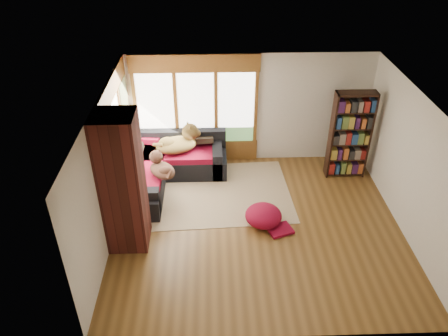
# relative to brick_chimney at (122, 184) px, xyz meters

# --- Properties ---
(floor) EXTENTS (5.50, 5.50, 0.00)m
(floor) POSITION_rel_brick_chimney_xyz_m (2.40, 0.35, -1.30)
(floor) COLOR brown
(floor) RESTS_ON ground
(ceiling) EXTENTS (5.50, 5.50, 0.00)m
(ceiling) POSITION_rel_brick_chimney_xyz_m (2.40, 0.35, 1.30)
(ceiling) COLOR white
(wall_back) EXTENTS (5.50, 0.04, 2.60)m
(wall_back) POSITION_rel_brick_chimney_xyz_m (2.40, 2.85, 0.00)
(wall_back) COLOR silver
(wall_back) RESTS_ON ground
(wall_front) EXTENTS (5.50, 0.04, 2.60)m
(wall_front) POSITION_rel_brick_chimney_xyz_m (2.40, -2.15, 0.00)
(wall_front) COLOR silver
(wall_front) RESTS_ON ground
(wall_left) EXTENTS (0.04, 5.00, 2.60)m
(wall_left) POSITION_rel_brick_chimney_xyz_m (-0.35, 0.35, 0.00)
(wall_left) COLOR silver
(wall_left) RESTS_ON ground
(wall_right) EXTENTS (0.04, 5.00, 2.60)m
(wall_right) POSITION_rel_brick_chimney_xyz_m (5.15, 0.35, 0.00)
(wall_right) COLOR silver
(wall_right) RESTS_ON ground
(windows_back) EXTENTS (2.82, 0.10, 1.90)m
(windows_back) POSITION_rel_brick_chimney_xyz_m (1.20, 2.82, 0.05)
(windows_back) COLOR brown
(windows_back) RESTS_ON wall_back
(windows_left) EXTENTS (0.10, 2.62, 1.90)m
(windows_left) POSITION_rel_brick_chimney_xyz_m (-0.32, 1.55, 0.05)
(windows_left) COLOR brown
(windows_left) RESTS_ON wall_left
(roller_blind) EXTENTS (0.03, 0.72, 0.90)m
(roller_blind) POSITION_rel_brick_chimney_xyz_m (-0.29, 2.38, 0.45)
(roller_blind) COLOR #768255
(roller_blind) RESTS_ON wall_left
(brick_chimney) EXTENTS (0.70, 0.70, 2.60)m
(brick_chimney) POSITION_rel_brick_chimney_xyz_m (0.00, 0.00, 0.00)
(brick_chimney) COLOR #471914
(brick_chimney) RESTS_ON ground
(sectional_sofa) EXTENTS (2.20, 2.20, 0.80)m
(sectional_sofa) POSITION_rel_brick_chimney_xyz_m (0.45, 2.05, -1.00)
(sectional_sofa) COLOR black
(sectional_sofa) RESTS_ON ground
(area_rug) EXTENTS (3.12, 2.45, 0.01)m
(area_rug) POSITION_rel_brick_chimney_xyz_m (1.68, 1.44, -1.29)
(area_rug) COLOR beige
(area_rug) RESTS_ON ground
(bookshelf) EXTENTS (0.86, 0.29, 2.01)m
(bookshelf) POSITION_rel_brick_chimney_xyz_m (4.54, 2.08, -0.29)
(bookshelf) COLOR black
(bookshelf) RESTS_ON ground
(pouf) EXTENTS (0.79, 0.79, 0.39)m
(pouf) POSITION_rel_brick_chimney_xyz_m (2.52, 0.41, -1.10)
(pouf) COLOR maroon
(pouf) RESTS_ON area_rug
(dog_tan) EXTENTS (1.08, 0.85, 0.53)m
(dog_tan) POSITION_rel_brick_chimney_xyz_m (0.83, 2.27, -0.50)
(dog_tan) COLOR brown
(dog_tan) RESTS_ON sectional_sofa
(dog_brindle) EXTENTS (0.74, 0.81, 0.39)m
(dog_brindle) POSITION_rel_brick_chimney_xyz_m (0.50, 1.34, -0.57)
(dog_brindle) COLOR #331E16
(dog_brindle) RESTS_ON sectional_sofa
(throw_pillows) EXTENTS (1.98, 1.68, 0.45)m
(throw_pillows) POSITION_rel_brick_chimney_xyz_m (0.48, 2.20, -0.55)
(throw_pillows) COLOR black
(throw_pillows) RESTS_ON sectional_sofa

